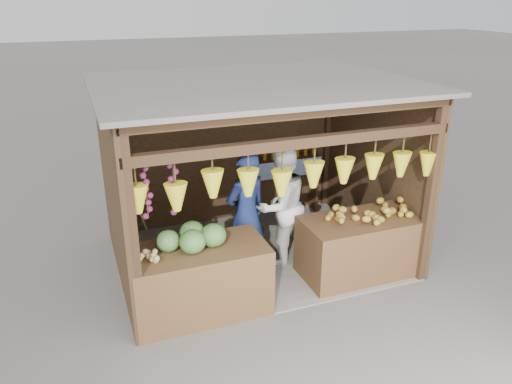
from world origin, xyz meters
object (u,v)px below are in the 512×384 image
counter_right (362,246)px  man_standing (246,214)px  woman_standing (281,205)px  vendor_seated (129,221)px  counter_left (200,280)px

counter_right → man_standing: man_standing is taller
woman_standing → vendor_seated: (-2.12, 0.41, -0.09)m
man_standing → vendor_seated: man_standing is taller
counter_left → woman_standing: size_ratio=0.94×
counter_right → counter_left: bearing=-178.0°
man_standing → vendor_seated: size_ratio=1.87×
woman_standing → counter_left: bearing=11.0°
counter_right → vendor_seated: 3.29m
man_standing → woman_standing: bearing=173.8°
woman_standing → vendor_seated: 2.16m
counter_left → counter_right: (2.39, 0.08, -0.01)m
counter_left → man_standing: bearing=39.4°
counter_right → woman_standing: size_ratio=0.96×
counter_left → man_standing: man_standing is taller
woman_standing → vendor_seated: woman_standing is taller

